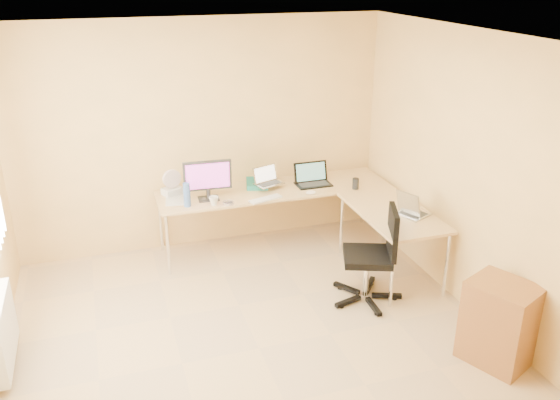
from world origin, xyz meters
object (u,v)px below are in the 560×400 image
object	(u,v)px
monitor	(208,180)
desk_return	(390,242)
office_chair	(367,254)
mug	(214,201)
desk_fan	(172,182)
cabinet	(499,323)
laptop_black	(314,175)
laptop_center	(269,176)
water_bottle	(187,195)
laptop_return	(414,205)
keyboard	(266,199)
desk_main	(274,218)

from	to	relation	value
monitor	desk_return	bearing A→B (deg)	-24.01
office_chair	mug	bearing A→B (deg)	159.13
desk_fan	cabinet	xyz separation A→B (m)	(2.25, -2.81, -0.50)
desk_fan	laptop_black	bearing A→B (deg)	-25.83
desk_return	laptop_center	world-z (taller)	laptop_center
mug	cabinet	bearing A→B (deg)	-51.14
desk_return	cabinet	bearing A→B (deg)	-84.67
water_bottle	office_chair	world-z (taller)	office_chair
laptop_return	desk_fan	bearing A→B (deg)	34.34
desk_return	keyboard	world-z (taller)	keyboard
desk_main	water_bottle	bearing A→B (deg)	-168.06
keyboard	office_chair	size ratio (longest dim) A/B	0.38
desk_return	laptop_center	size ratio (longest dim) A/B	4.19
cabinet	office_chair	bearing A→B (deg)	92.71
desk_fan	office_chair	bearing A→B (deg)	-61.76
laptop_center	laptop_black	xyz separation A→B (m)	(0.52, -0.04, -0.03)
laptop_black	water_bottle	bearing A→B (deg)	-173.47
desk_fan	office_chair	xyz separation A→B (m)	(1.63, -1.60, -0.36)
monitor	mug	size ratio (longest dim) A/B	5.13
laptop_center	cabinet	distance (m)	2.91
laptop_return	water_bottle	bearing A→B (deg)	41.84
office_chair	cabinet	size ratio (longest dim) A/B	1.36
mug	desk_fan	xyz separation A→B (m)	(-0.37, 0.47, 0.08)
water_bottle	laptop_return	world-z (taller)	water_bottle
laptop_return	cabinet	distance (m)	1.53
water_bottle	cabinet	size ratio (longest dim) A/B	0.36
laptop_return	cabinet	xyz separation A→B (m)	(0.00, -1.45, -0.48)
monitor	keyboard	world-z (taller)	monitor
desk_main	water_bottle	size ratio (longest dim) A/B	10.23
laptop_center	laptop_return	size ratio (longest dim) A/B	0.92
laptop_black	laptop_return	world-z (taller)	laptop_black
mug	laptop_return	bearing A→B (deg)	-25.19
mug	laptop_black	bearing A→B (deg)	10.91
mug	laptop_return	xyz separation A→B (m)	(1.88, -0.89, 0.07)
laptop_black	mug	size ratio (longest dim) A/B	3.97
desk_main	laptop_black	size ratio (longest dim) A/B	6.64
monitor	office_chair	xyz separation A→B (m)	(1.28, -1.30, -0.45)
desk_main	monitor	size ratio (longest dim) A/B	5.13
mug	cabinet	xyz separation A→B (m)	(1.88, -2.34, -0.42)
desk_return	laptop_return	distance (m)	0.52
keyboard	cabinet	world-z (taller)	keyboard
laptop_center	mug	world-z (taller)	laptop_center
keyboard	desk_fan	distance (m)	1.07
monitor	laptop_black	size ratio (longest dim) A/B	1.29
desk_main	desk_fan	bearing A→B (deg)	169.93
monitor	laptop_return	xyz separation A→B (m)	(1.90, -1.06, -0.11)
desk_main	water_bottle	xyz separation A→B (m)	(-1.03, -0.22, 0.49)
desk_return	laptop_return	bearing A→B (deg)	-46.15
keyboard	laptop_return	world-z (taller)	laptop_return
monitor	cabinet	world-z (taller)	monitor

